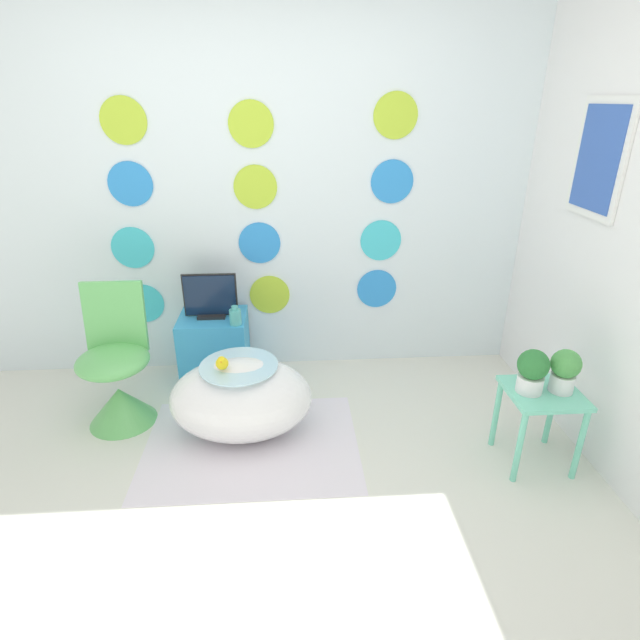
{
  "coord_description": "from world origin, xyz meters",
  "views": [
    {
      "loc": [
        0.17,
        -1.65,
        1.84
      ],
      "look_at": [
        0.34,
        0.81,
        0.73
      ],
      "focal_mm": 28.0,
      "sensor_mm": 36.0,
      "label": 1
    }
  ],
  "objects": [
    {
      "name": "vase",
      "position": [
        -0.18,
        1.33,
        0.54
      ],
      "size": [
        0.08,
        0.08,
        0.13
      ],
      "color": "#51B2AD",
      "rests_on": "tv_cabinet"
    },
    {
      "name": "rug",
      "position": [
        -0.07,
        0.71,
        0.0
      ],
      "size": [
        1.22,
        0.91,
        0.01
      ],
      "color": "silver",
      "rests_on": "ground_plane"
    },
    {
      "name": "tv_cabinet",
      "position": [
        -0.35,
        1.47,
        0.24
      ],
      "size": [
        0.45,
        0.39,
        0.49
      ],
      "color": "#389ED6",
      "rests_on": "ground_plane"
    },
    {
      "name": "ground_plane",
      "position": [
        0.0,
        0.0,
        0.0
      ],
      "size": [
        12.0,
        12.0,
        0.0
      ],
      "primitive_type": "plane",
      "color": "silver"
    },
    {
      "name": "rubber_duck",
      "position": [
        -0.2,
        0.75,
        0.52
      ],
      "size": [
        0.07,
        0.08,
        0.08
      ],
      "color": "yellow",
      "rests_on": "bathtub"
    },
    {
      "name": "wall_right",
      "position": [
        1.82,
        0.85,
        1.31
      ],
      "size": [
        0.06,
        2.69,
        2.6
      ],
      "color": "white",
      "rests_on": "ground_plane"
    },
    {
      "name": "potted_plant_right",
      "position": [
        1.56,
        0.47,
        0.57
      ],
      "size": [
        0.15,
        0.15,
        0.23
      ],
      "color": "white",
      "rests_on": "side_table"
    },
    {
      "name": "bathtub",
      "position": [
        -0.12,
        0.82,
        0.24
      ],
      "size": [
        0.82,
        0.54,
        0.48
      ],
      "color": "white",
      "rests_on": "ground_plane"
    },
    {
      "name": "tv",
      "position": [
        -0.35,
        1.47,
        0.62
      ],
      "size": [
        0.35,
        0.12,
        0.3
      ],
      "color": "black",
      "rests_on": "tv_cabinet"
    },
    {
      "name": "chair",
      "position": [
        -0.87,
        1.01,
        0.27
      ],
      "size": [
        0.42,
        0.42,
        0.85
      ],
      "color": "#66C166",
      "rests_on": "ground_plane"
    },
    {
      "name": "potted_plant_left",
      "position": [
        1.4,
        0.48,
        0.57
      ],
      "size": [
        0.16,
        0.16,
        0.24
      ],
      "color": "white",
      "rests_on": "side_table"
    },
    {
      "name": "side_table",
      "position": [
        1.48,
        0.47,
        0.36
      ],
      "size": [
        0.37,
        0.35,
        0.45
      ],
      "color": "#72D8B7",
      "rests_on": "ground_plane"
    },
    {
      "name": "wall_back_dotted",
      "position": [
        -0.0,
        1.71,
        1.3
      ],
      "size": [
        4.61,
        0.05,
        2.6
      ],
      "color": "white",
      "rests_on": "ground_plane"
    }
  ]
}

